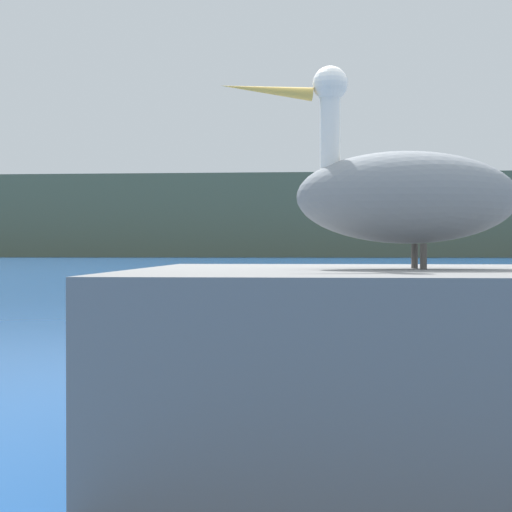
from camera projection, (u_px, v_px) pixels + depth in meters
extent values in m
plane|color=#194C93|center=(351.00, 412.00, 3.86)|extent=(260.00, 260.00, 0.00)
cube|color=#5B664C|center=(308.00, 217.00, 83.71)|extent=(140.00, 11.02, 9.22)
cube|color=slate|center=(408.00, 356.00, 3.23)|extent=(2.42, 2.06, 0.78)
ellipsoid|color=slate|center=(408.00, 197.00, 3.23)|extent=(1.04, 0.54, 0.41)
cylinder|color=white|center=(330.00, 139.00, 3.21)|extent=(0.09, 0.09, 0.39)
sphere|color=white|center=(330.00, 84.00, 3.21)|extent=(0.16, 0.16, 0.16)
cone|color=gold|center=(266.00, 90.00, 3.20)|extent=(0.42, 0.10, 0.10)
cylinder|color=#4C4742|center=(423.00, 256.00, 3.15)|extent=(0.03, 0.03, 0.11)
cylinder|color=#4C4742|center=(415.00, 256.00, 3.31)|extent=(0.03, 0.03, 0.11)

